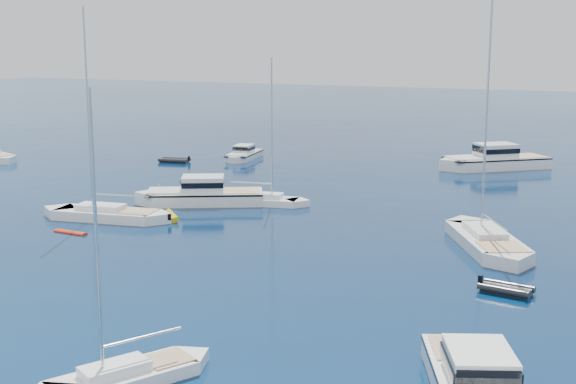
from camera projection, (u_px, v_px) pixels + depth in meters
ground at (113, 355)px, 33.12m from camera, size 400.00×400.00×0.00m
motor_cruiser_centre at (201, 204)px, 64.23m from camera, size 11.55×8.65×2.97m
motor_cruiser_distant at (493, 169)px, 82.15m from camera, size 12.36×11.58×3.41m
motor_cruiser_horizon at (244, 159)px, 88.71m from camera, size 3.91×8.40×2.12m
sailboat_fore at (123, 384)px, 30.28m from camera, size 5.52×8.28×12.02m
sailboat_mid_r at (486, 247)px, 50.55m from camera, size 8.99×12.42×18.31m
sailboat_mid_l at (106, 219)px, 58.58m from camera, size 11.45×4.93×16.32m
sailboat_centre at (262, 204)px, 64.04m from camera, size 8.72×3.89×12.43m
tender_yellow at (165, 219)px, 58.60m from camera, size 3.59×3.53×0.95m
tender_grey_near at (506, 293)px, 41.30m from camera, size 3.09×2.04×0.95m
tender_grey_far at (174, 162)px, 86.50m from camera, size 3.82×2.61×0.95m
kayak_orange at (71, 233)px, 54.31m from camera, size 2.67×0.62×0.30m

